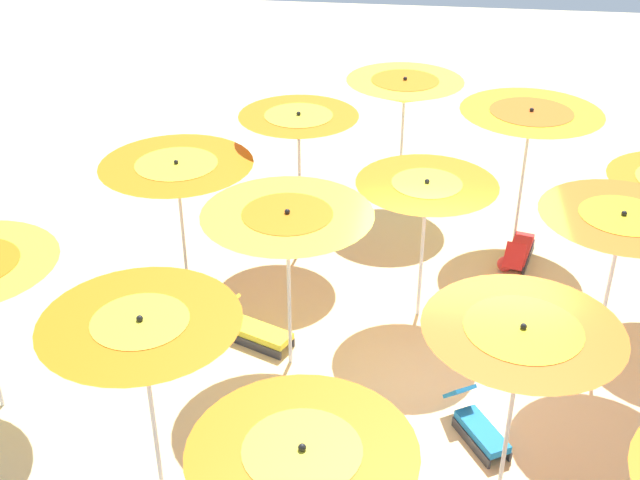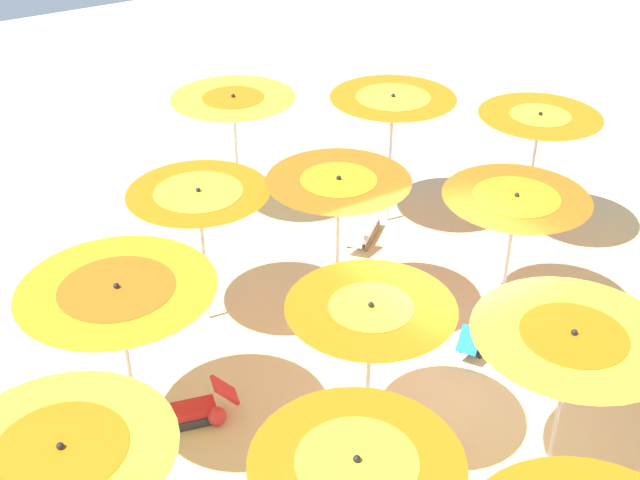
{
  "view_description": "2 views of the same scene",
  "coord_description": "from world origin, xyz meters",
  "px_view_note": "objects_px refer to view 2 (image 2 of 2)",
  "views": [
    {
      "loc": [
        8.64,
        -0.54,
        7.15
      ],
      "look_at": [
        -1.26,
        -1.88,
        1.4
      ],
      "focal_mm": 45.86,
      "sensor_mm": 36.0,
      "label": 1
    },
    {
      "loc": [
        -6.24,
        -6.59,
        7.82
      ],
      "look_at": [
        -0.75,
        2.07,
        1.49
      ],
      "focal_mm": 46.68,
      "sensor_mm": 36.0,
      "label": 2
    }
  ],
  "objects_px": {
    "beach_umbrella_6": "(515,206)",
    "lounger_3": "(478,333)",
    "beach_umbrella_12": "(64,464)",
    "beach_umbrella_8": "(356,477)",
    "beach_umbrella_7": "(539,125)",
    "lounger_5": "(185,411)",
    "beach_umbrella_9": "(370,320)",
    "beach_umbrella_10": "(338,190)",
    "beach_umbrella_5": "(571,348)",
    "beach_umbrella_11": "(392,108)",
    "lounger_1": "(362,231)",
    "beach_umbrella_13": "(119,301)",
    "beach_ball": "(217,416)",
    "beach_umbrella_14": "(199,204)",
    "beach_umbrella_15": "(234,106)",
    "lounger_4": "(210,205)"
  },
  "relations": [
    {
      "from": "beach_umbrella_6",
      "to": "lounger_3",
      "type": "height_order",
      "value": "beach_umbrella_6"
    },
    {
      "from": "beach_umbrella_12",
      "to": "beach_umbrella_8",
      "type": "bearing_deg",
      "value": -37.01
    },
    {
      "from": "beach_umbrella_7",
      "to": "lounger_5",
      "type": "relative_size",
      "value": 1.78
    },
    {
      "from": "beach_umbrella_9",
      "to": "lounger_5",
      "type": "height_order",
      "value": "beach_umbrella_9"
    },
    {
      "from": "beach_umbrella_12",
      "to": "beach_umbrella_7",
      "type": "bearing_deg",
      "value": 19.4
    },
    {
      "from": "beach_umbrella_10",
      "to": "beach_umbrella_5",
      "type": "bearing_deg",
      "value": -86.06
    },
    {
      "from": "beach_umbrella_8",
      "to": "beach_umbrella_11",
      "type": "xyz_separation_m",
      "value": [
        5.24,
        6.52,
        -0.04
      ]
    },
    {
      "from": "beach_umbrella_9",
      "to": "lounger_1",
      "type": "distance_m",
      "value": 5.31
    },
    {
      "from": "beach_umbrella_7",
      "to": "beach_umbrella_13",
      "type": "xyz_separation_m",
      "value": [
        -7.78,
        -1.12,
        0.08
      ]
    },
    {
      "from": "beach_umbrella_8",
      "to": "beach_ball",
      "type": "distance_m",
      "value": 4.05
    },
    {
      "from": "beach_umbrella_12",
      "to": "beach_umbrella_9",
      "type": "bearing_deg",
      "value": 7.33
    },
    {
      "from": "beach_umbrella_13",
      "to": "beach_umbrella_14",
      "type": "xyz_separation_m",
      "value": [
        1.9,
        1.92,
        -0.2
      ]
    },
    {
      "from": "beach_umbrella_9",
      "to": "beach_umbrella_10",
      "type": "bearing_deg",
      "value": 64.67
    },
    {
      "from": "beach_umbrella_5",
      "to": "beach_umbrella_6",
      "type": "xyz_separation_m",
      "value": [
        1.85,
        2.77,
        -0.14
      ]
    },
    {
      "from": "beach_umbrella_7",
      "to": "beach_umbrella_11",
      "type": "height_order",
      "value": "beach_umbrella_11"
    },
    {
      "from": "beach_umbrella_11",
      "to": "lounger_3",
      "type": "xyz_separation_m",
      "value": [
        -1.03,
        -3.66,
        -2.04
      ]
    },
    {
      "from": "beach_umbrella_8",
      "to": "lounger_5",
      "type": "xyz_separation_m",
      "value": [
        -0.15,
        3.68,
        -2.08
      ]
    },
    {
      "from": "beach_umbrella_8",
      "to": "lounger_5",
      "type": "bearing_deg",
      "value": 92.34
    },
    {
      "from": "beach_umbrella_9",
      "to": "beach_umbrella_15",
      "type": "bearing_deg",
      "value": 76.66
    },
    {
      "from": "beach_umbrella_7",
      "to": "lounger_5",
      "type": "height_order",
      "value": "beach_umbrella_7"
    },
    {
      "from": "beach_umbrella_8",
      "to": "beach_umbrella_12",
      "type": "distance_m",
      "value": 2.62
    },
    {
      "from": "beach_umbrella_10",
      "to": "beach_ball",
      "type": "height_order",
      "value": "beach_umbrella_10"
    },
    {
      "from": "beach_umbrella_5",
      "to": "beach_umbrella_15",
      "type": "relative_size",
      "value": 1.04
    },
    {
      "from": "beach_umbrella_15",
      "to": "beach_umbrella_5",
      "type": "bearing_deg",
      "value": -90.64
    },
    {
      "from": "beach_umbrella_6",
      "to": "beach_umbrella_13",
      "type": "bearing_deg",
      "value": 174.48
    },
    {
      "from": "beach_umbrella_8",
      "to": "lounger_5",
      "type": "height_order",
      "value": "beach_umbrella_8"
    },
    {
      "from": "beach_umbrella_14",
      "to": "beach_ball",
      "type": "distance_m",
      "value": 3.01
    },
    {
      "from": "beach_umbrella_14",
      "to": "lounger_3",
      "type": "height_order",
      "value": "beach_umbrella_14"
    },
    {
      "from": "beach_umbrella_8",
      "to": "beach_umbrella_11",
      "type": "relative_size",
      "value": 1.01
    },
    {
      "from": "beach_umbrella_6",
      "to": "lounger_1",
      "type": "xyz_separation_m",
      "value": [
        -0.45,
        3.08,
        -1.82
      ]
    },
    {
      "from": "beach_umbrella_14",
      "to": "lounger_4",
      "type": "xyz_separation_m",
      "value": [
        1.44,
        2.91,
        -1.83
      ]
    },
    {
      "from": "beach_umbrella_9",
      "to": "lounger_5",
      "type": "bearing_deg",
      "value": 137.4
    },
    {
      "from": "beach_umbrella_14",
      "to": "lounger_1",
      "type": "height_order",
      "value": "beach_umbrella_14"
    },
    {
      "from": "beach_umbrella_9",
      "to": "lounger_3",
      "type": "distance_m",
      "value": 3.26
    },
    {
      "from": "beach_umbrella_6",
      "to": "beach_umbrella_7",
      "type": "distance_m",
      "value": 2.69
    },
    {
      "from": "beach_umbrella_10",
      "to": "lounger_5",
      "type": "height_order",
      "value": "beach_umbrella_10"
    },
    {
      "from": "beach_umbrella_8",
      "to": "beach_umbrella_15",
      "type": "bearing_deg",
      "value": 69.6
    },
    {
      "from": "beach_umbrella_8",
      "to": "beach_ball",
      "type": "relative_size",
      "value": 9.98
    },
    {
      "from": "beach_umbrella_8",
      "to": "lounger_5",
      "type": "distance_m",
      "value": 4.22
    },
    {
      "from": "beach_umbrella_14",
      "to": "lounger_4",
      "type": "relative_size",
      "value": 1.7
    },
    {
      "from": "beach_umbrella_6",
      "to": "beach_umbrella_14",
      "type": "height_order",
      "value": "beach_umbrella_14"
    },
    {
      "from": "lounger_3",
      "to": "beach_umbrella_9",
      "type": "bearing_deg",
      "value": 166.51
    },
    {
      "from": "beach_umbrella_14",
      "to": "lounger_3",
      "type": "bearing_deg",
      "value": -41.21
    },
    {
      "from": "beach_umbrella_5",
      "to": "beach_umbrella_15",
      "type": "bearing_deg",
      "value": 89.36
    },
    {
      "from": "beach_umbrella_14",
      "to": "lounger_5",
      "type": "distance_m",
      "value": 2.93
    },
    {
      "from": "beach_ball",
      "to": "beach_umbrella_13",
      "type": "bearing_deg",
      "value": 167.02
    },
    {
      "from": "beach_umbrella_14",
      "to": "beach_umbrella_11",
      "type": "bearing_deg",
      "value": 13.0
    },
    {
      "from": "lounger_1",
      "to": "beach_ball",
      "type": "height_order",
      "value": "lounger_1"
    },
    {
      "from": "lounger_1",
      "to": "lounger_3",
      "type": "relative_size",
      "value": 1.03
    },
    {
      "from": "lounger_1",
      "to": "beach_umbrella_5",
      "type": "bearing_deg",
      "value": -142.62
    }
  ]
}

